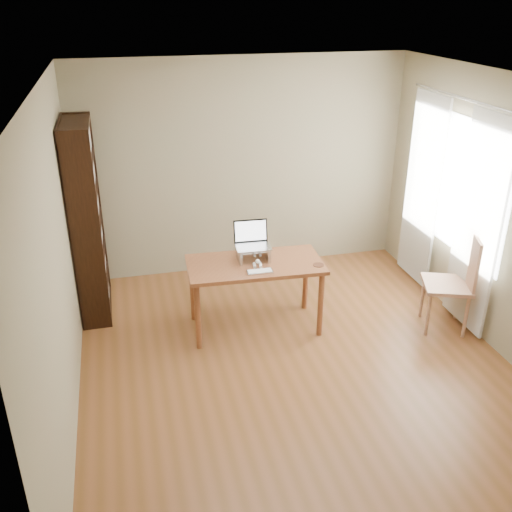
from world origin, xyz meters
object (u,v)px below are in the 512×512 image
at_px(desk, 255,272).
at_px(cat, 255,252).
at_px(bookshelf, 87,221).
at_px(laptop, 252,240).
at_px(chair, 455,278).
at_px(keyboard, 260,272).

bearing_deg(desk, cat, 78.96).
height_order(desk, cat, cat).
xyz_separation_m(bookshelf, desk, (1.62, -0.80, -0.40)).
bearing_deg(laptop, bookshelf, 160.55).
xyz_separation_m(laptop, chair, (2.00, -0.62, -0.37)).
relative_size(bookshelf, keyboard, 8.18).
height_order(laptop, chair, laptop).
relative_size(bookshelf, chair, 2.00).
bearing_deg(chair, desk, -173.29).
bearing_deg(keyboard, laptop, 90.28).
distance_m(bookshelf, desk, 1.85).
distance_m(bookshelf, chair, 3.86).
height_order(bookshelf, desk, bookshelf).
bearing_deg(laptop, cat, -46.15).
relative_size(bookshelf, laptop, 5.83).
bearing_deg(bookshelf, desk, -26.34).
xyz_separation_m(desk, cat, (0.03, 0.11, 0.16)).
bearing_deg(cat, chair, -7.71).
relative_size(keyboard, chair, 0.24).
relative_size(desk, cat, 2.92).
bearing_deg(bookshelf, laptop, -22.17).
distance_m(desk, cat, 0.20).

